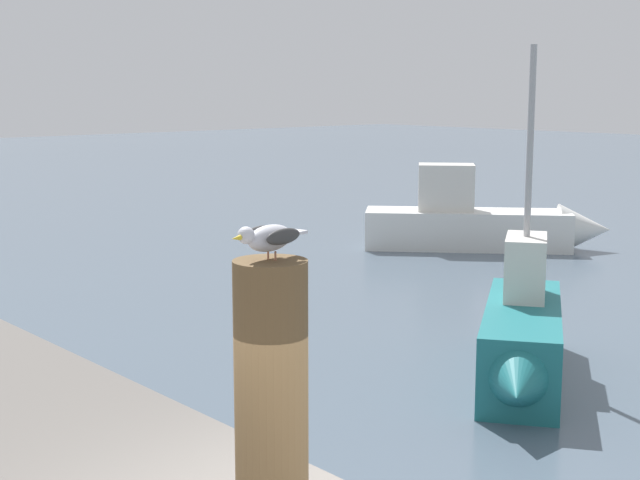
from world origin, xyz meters
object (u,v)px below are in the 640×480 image
Objects in this scene: boat_white at (487,224)px; boat_teal at (522,339)px; mooring_post at (271,400)px; seagull at (269,237)px.

boat_teal reaches higher than boat_white.
boat_teal reaches higher than mooring_post.
boat_teal is at bearing 118.60° from mooring_post.
mooring_post is at bearing -54.50° from boat_white.
boat_teal is (6.06, -6.96, 0.01)m from boat_white.
mooring_post reaches higher than boat_white.
seagull is at bearing -54.51° from boat_white.
boat_white is 1.16× the size of boat_teal.
seagull is (0.00, -0.01, 0.64)m from mooring_post.
seagull is 7.74m from boat_teal.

